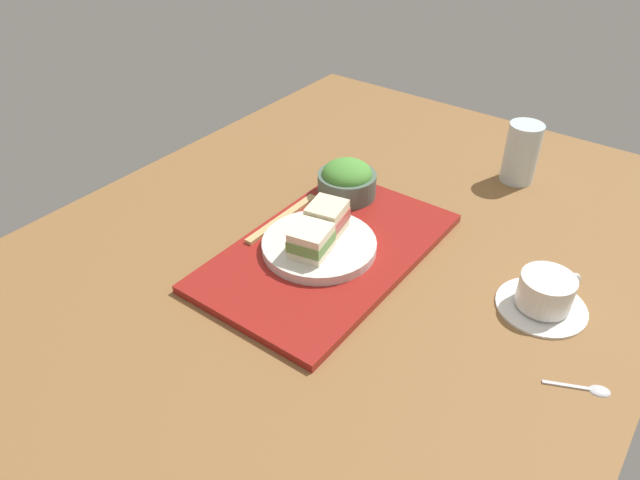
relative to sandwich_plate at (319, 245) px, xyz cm
name	(u,v)px	position (x,y,z in cm)	size (l,w,h in cm)	color
ground_plane	(331,263)	(-1.24, 1.62, -3.77)	(140.00, 100.00, 3.00)	brown
serving_tray	(328,251)	(-1.11, 0.98, -1.56)	(44.99, 27.34, 1.43)	maroon
sandwich_plate	(319,245)	(0.00, 0.00, 0.00)	(19.22, 19.22, 1.68)	silver
sandwich_near	(327,218)	(-3.23, -0.79, 3.44)	(7.65, 7.12, 5.20)	beige
sandwich_far	(311,241)	(3.23, 0.79, 3.16)	(7.61, 6.96, 4.63)	#EFE5C1
salad_bowl	(347,180)	(-17.05, -6.14, 2.46)	(11.11, 11.11, 7.14)	#4C6051
chopsticks_pair	(282,218)	(-3.09, -10.58, -0.49)	(18.47, 1.45, 0.70)	tan
coffee_cup	(545,295)	(-9.88, 34.75, 0.31)	(13.56, 13.56, 5.86)	white
drinking_glass	(521,153)	(-44.55, 17.02, 3.84)	(6.74, 6.74, 12.22)	silver
teaspoon	(592,388)	(1.78, 45.49, -1.92)	(4.70, 8.33, 0.80)	silver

